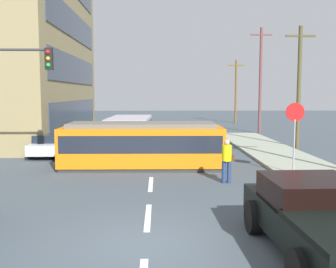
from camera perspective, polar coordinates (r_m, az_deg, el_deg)
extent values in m
plane|color=#3F4A52|center=(18.94, -2.26, -4.47)|extent=(120.00, 120.00, 0.00)
cube|color=#969E88|center=(16.35, 22.24, -6.31)|extent=(3.20, 36.00, 0.14)
cube|color=silver|center=(11.16, -2.89, -11.81)|extent=(0.16, 2.40, 0.01)
cube|color=silver|center=(15.02, -2.49, -7.18)|extent=(0.16, 2.40, 0.01)
cube|color=silver|center=(24.25, -2.07, -2.19)|extent=(0.16, 2.40, 0.01)
cube|color=silver|center=(30.20, -1.94, -0.60)|extent=(0.16, 2.40, 0.01)
cube|color=#2D3847|center=(30.22, -13.05, 2.90)|extent=(0.06, 14.77, 1.92)
cube|color=#2D3847|center=(30.24, -13.19, 8.97)|extent=(0.06, 14.77, 1.92)
cube|color=#2D3847|center=(30.59, -13.33, 14.96)|extent=(0.06, 14.77, 1.92)
cube|color=orange|center=(18.18, -3.73, -1.69)|extent=(7.33, 2.56, 1.72)
cube|color=#2D2D2D|center=(18.33, -3.71, -4.59)|extent=(7.18, 2.44, 0.15)
cube|color=#605D52|center=(18.08, -3.75, 1.34)|extent=(6.60, 2.18, 0.20)
cube|color=#1E232D|center=(18.16, -3.74, -1.04)|extent=(7.04, 2.60, 0.76)
cube|color=#ABA7B3|center=(25.42, -5.51, 0.64)|extent=(2.71, 5.92, 1.60)
cube|color=black|center=(22.56, -6.30, 0.59)|extent=(2.25, 0.20, 0.96)
cube|color=black|center=(25.40, -5.52, 1.29)|extent=(2.71, 5.05, 0.64)
cylinder|color=black|center=(23.64, -5.98, -1.33)|extent=(2.58, 0.99, 0.90)
cylinder|color=black|center=(27.33, -5.08, -0.36)|extent=(2.58, 0.99, 0.90)
cylinder|color=navy|center=(15.25, 8.03, -5.42)|extent=(0.16, 0.16, 0.85)
cylinder|color=navy|center=(15.28, 8.77, -5.41)|extent=(0.16, 0.16, 0.85)
cylinder|color=yellow|center=(15.14, 8.44, -2.72)|extent=(0.36, 0.36, 0.60)
sphere|color=tan|center=(15.09, 8.46, -1.18)|extent=(0.22, 0.22, 0.22)
cube|color=#5B2D11|center=(15.26, 9.21, -3.43)|extent=(0.20, 0.22, 0.24)
cube|color=black|center=(8.96, 21.12, -12.18)|extent=(2.14, 5.05, 0.65)
cube|color=black|center=(9.29, 19.86, -7.66)|extent=(1.95, 1.95, 0.55)
cylinder|color=black|center=(10.06, 12.17, -11.57)|extent=(0.30, 0.81, 0.80)
cylinder|color=black|center=(10.75, 22.71, -10.76)|extent=(0.30, 0.81, 0.80)
cube|color=silver|center=(22.93, -15.91, -1.59)|extent=(1.85, 4.54, 0.55)
cube|color=black|center=(22.73, -16.04, -0.45)|extent=(1.69, 2.50, 0.40)
cylinder|color=black|center=(24.50, -17.17, -1.62)|extent=(0.22, 0.64, 0.64)
cylinder|color=black|center=(24.06, -12.97, -1.64)|extent=(0.22, 0.64, 0.64)
cylinder|color=black|center=(21.92, -19.12, -2.53)|extent=(0.22, 0.64, 0.64)
cylinder|color=black|center=(21.43, -14.44, -2.58)|extent=(0.22, 0.64, 0.64)
cylinder|color=gray|center=(17.01, 17.67, -1.69)|extent=(0.07, 0.07, 2.20)
cylinder|color=red|center=(16.89, 17.81, 3.02)|extent=(0.76, 0.04, 0.76)
cylinder|color=#333333|center=(16.70, -20.97, 11.26)|extent=(2.48, 0.10, 0.10)
cube|color=black|center=(16.30, -16.75, 10.30)|extent=(0.28, 0.24, 0.84)
sphere|color=red|center=(16.20, -16.90, 11.22)|extent=(0.16, 0.16, 0.16)
sphere|color=gold|center=(16.18, -16.87, 10.34)|extent=(0.16, 0.16, 0.16)
sphere|color=green|center=(16.16, -16.84, 9.45)|extent=(0.16, 0.16, 0.16)
cylinder|color=#4A4528|center=(25.61, 18.30, 6.29)|extent=(0.24, 0.24, 7.44)
cube|color=#4A4528|center=(25.84, 18.53, 13.23)|extent=(1.80, 0.12, 0.12)
cylinder|color=brown|center=(34.67, 13.14, 7.43)|extent=(0.24, 0.24, 8.89)
cube|color=brown|center=(35.00, 13.29, 13.73)|extent=(1.80, 0.12, 0.12)
cylinder|color=brown|center=(46.40, 9.73, 6.02)|extent=(0.24, 0.24, 7.20)
cube|color=brown|center=(46.51, 9.80, 9.72)|extent=(1.80, 0.12, 0.12)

